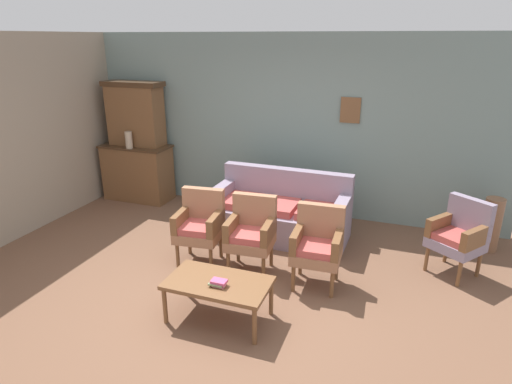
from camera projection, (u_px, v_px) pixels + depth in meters
ground_plane at (220, 295)px, 4.69m from camera, size 7.68×7.68×0.00m
wall_back_with_decor at (290, 126)px, 6.55m from camera, size 6.40×0.09×2.70m
side_cabinet at (138, 172)px, 7.33m from camera, size 1.16×0.55×0.93m
cabinet_upper_hutch at (135, 113)px, 7.07m from camera, size 0.99×0.38×1.03m
vase_on_cabinet at (129, 140)px, 6.96m from camera, size 0.11×0.11×0.27m
floral_couch at (280, 214)px, 5.98m from camera, size 1.87×0.84×0.90m
armchair_row_middle at (200, 223)px, 5.24m from camera, size 0.57×0.54×0.90m
armchair_by_doorway at (251, 231)px, 5.04m from camera, size 0.56×0.53×0.90m
armchair_near_couch_end at (318, 243)px, 4.74m from camera, size 0.54×0.51×0.90m
wingback_chair_by_fireplace at (459, 234)px, 4.97m from camera, size 0.71×0.70×0.90m
coffee_table at (218, 285)px, 4.17m from camera, size 1.00×0.56×0.42m
book_stack_on_table at (218, 283)px, 4.07m from camera, size 0.16×0.11×0.06m
floor_vase_by_wall at (491, 225)px, 5.55m from camera, size 0.23×0.23×0.72m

